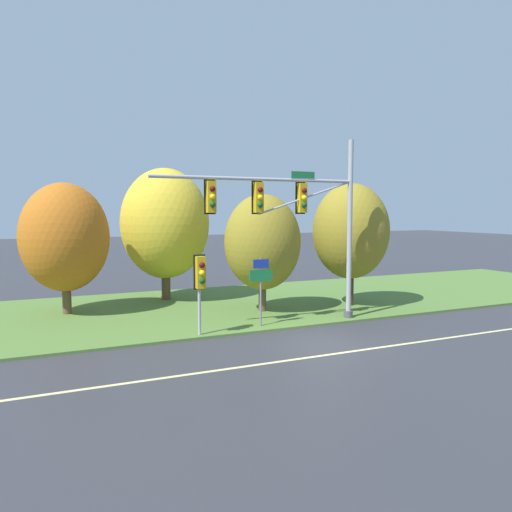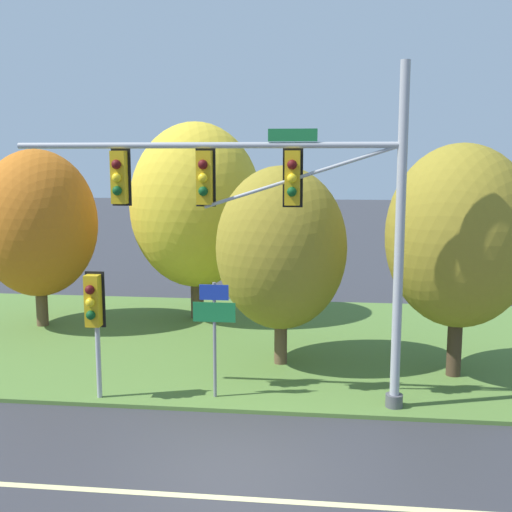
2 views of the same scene
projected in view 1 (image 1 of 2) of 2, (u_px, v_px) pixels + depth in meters
The scene contains 10 objects.
ground_plane at pixel (325, 344), 18.20m from camera, with size 160.00×160.00×0.00m, color #333338.
lane_stripe at pixel (343, 353), 17.11m from camera, with size 36.00×0.16×0.01m, color beige.
grass_verge at pixel (238, 304), 25.67m from camera, with size 48.00×11.50×0.10m, color #517533.
traffic_signal_mast at pixel (296, 211), 20.76m from camera, with size 9.06×0.49×7.83m.
pedestrian_signal_near_kerb at pixel (200, 277), 18.86m from camera, with size 0.46×0.55×3.11m.
route_sign_post at pixel (261, 281), 20.51m from camera, with size 1.03×0.08×2.83m.
tree_nearest_road at pixel (65, 237), 22.79m from camera, with size 3.98×3.98×6.04m.
tree_left_of_mast at pixel (165, 224), 26.40m from camera, with size 4.66×4.66×7.00m.
tree_behind_signpost at pixel (262, 242), 23.46m from camera, with size 3.61×3.61×5.54m.
tree_mid_verge at pixel (351, 231), 24.91m from camera, with size 3.81×3.81×6.13m.
Camera 1 is at (-9.69, -15.18, 4.87)m, focal length 35.00 mm.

